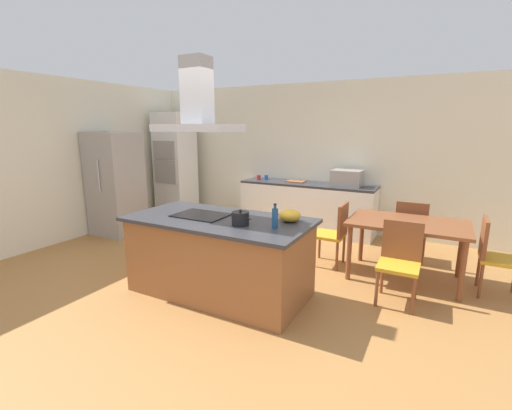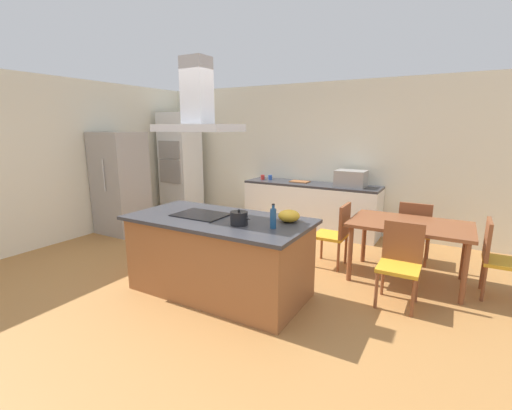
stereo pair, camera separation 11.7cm
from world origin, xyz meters
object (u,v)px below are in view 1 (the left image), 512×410
Objects in this scene: tea_kettle at (241,218)px; chair_at_right_end at (493,252)px; cutting_board at (296,181)px; dining_table at (407,228)px; countertop_microwave at (347,178)px; range_hood at (197,108)px; chair_at_left_end at (335,230)px; refrigerator at (115,184)px; chair_facing_back_wall at (411,227)px; coffee_mug_blue at (266,177)px; wall_oven_stack at (175,165)px; chair_facing_island at (400,257)px; cooktop at (201,215)px; coffee_mug_red at (259,177)px; mixing_bowl at (290,216)px; olive_oil_bottle at (275,218)px.

tea_kettle is 2.91m from chair_at_right_end.
cutting_board is 2.58m from dining_table.
range_hood reaches higher than countertop_microwave.
cutting_board is at bearing 128.49° from chair_at_left_end.
refrigerator reaches higher than chair_facing_back_wall.
tea_kettle is 3.30m from coffee_mug_blue.
countertop_microwave is at bearing 3.69° from wall_oven_stack.
range_hood is at bearing -134.82° from chair_facing_back_wall.
chair_facing_island is at bearing 20.37° from range_hood.
cutting_board is 0.24× the size of dining_table.
cooktop is 3.00m from chair_facing_back_wall.
coffee_mug_red is at bearing 153.40° from dining_table.
cooktop is 0.62m from tea_kettle.
mixing_bowl reaches higher than coffee_mug_red.
mixing_bowl is 3.17m from coffee_mug_red.
mixing_bowl reaches higher than chair_facing_island.
countertop_microwave is at bearing 0.21° from coffee_mug_red.
olive_oil_bottle is 2.50m from chair_facing_back_wall.
coffee_mug_blue reaches higher than chair_facing_back_wall.
chair_at_right_end is (3.01, 1.44, -0.40)m from cooktop.
coffee_mug_red is (-1.77, 2.63, -0.02)m from mixing_bowl.
coffee_mug_blue is 0.05× the size of refrigerator.
tea_kettle reaches higher than chair_facing_island.
refrigerator is 2.04× the size of chair_facing_island.
tea_kettle reaches higher than dining_table.
tea_kettle is 3.30m from coffee_mug_red.
olive_oil_bottle is 0.51× the size of countertop_microwave.
countertop_microwave reaches higher than cooktop.
olive_oil_bottle is (0.36, 0.06, 0.04)m from tea_kettle.
refrigerator is at bearing -93.00° from wall_oven_stack.
cutting_board is 0.38× the size of chair_facing_island.
wall_oven_stack is 1.57× the size of dining_table.
countertop_microwave is 2.56m from chair_at_right_end.
chair_facing_island is (2.72, -2.16, -0.44)m from coffee_mug_blue.
countertop_microwave is 5.56× the size of coffee_mug_red.
cooktop is 2.54× the size of mixing_bowl.
tea_kettle is at bearing -12.07° from cooktop.
chair_at_left_end is (0.22, -1.44, -0.53)m from countertop_microwave.
mixing_bowl is at bearing 13.65° from range_hood.
dining_table is 1.57× the size of chair_at_left_end.
tea_kettle reaches higher than cooktop.
countertop_microwave reaches higher than coffee_mug_blue.
coffee_mug_red is at bearing 41.57° from refrigerator.
range_hood is (0.63, -2.93, 1.16)m from coffee_mug_blue.
wall_oven_stack is (-2.66, -0.28, 0.19)m from cutting_board.
dining_table is 0.93m from chair_at_left_end.
olive_oil_bottle is 4.53m from wall_oven_stack.
cooktop reaches higher than dining_table.
range_hood reaches higher than cooktop.
chair_at_left_end is (1.18, -1.49, -0.40)m from cutting_board.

